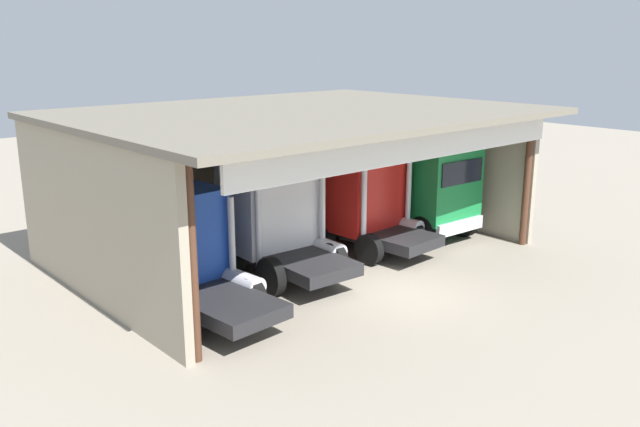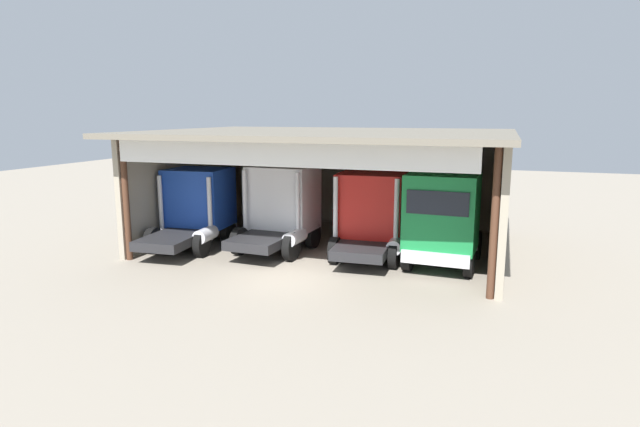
# 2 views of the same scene
# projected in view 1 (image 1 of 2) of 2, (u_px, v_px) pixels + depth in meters

# --- Properties ---
(ground_plane) EXTENTS (80.00, 80.00, 0.00)m
(ground_plane) POSITION_uv_depth(u_px,v_px,m) (399.00, 291.00, 19.24)
(ground_plane) COLOR gray
(ground_plane) RESTS_ON ground
(workshop_shed) EXTENTS (14.43, 11.18, 4.88)m
(workshop_shed) POSITION_uv_depth(u_px,v_px,m) (278.00, 149.00, 22.42)
(workshop_shed) COLOR #9E937F
(workshop_shed) RESTS_ON ground
(truck_blue_right_bay) EXTENTS (2.86, 5.17, 3.26)m
(truck_blue_right_bay) POSITION_uv_depth(u_px,v_px,m) (178.00, 249.00, 17.50)
(truck_blue_right_bay) COLOR #1E47B7
(truck_blue_right_bay) RESTS_ON ground
(truck_white_center_left_bay) EXTENTS (2.82, 4.54, 3.45)m
(truck_white_center_left_bay) POSITION_uv_depth(u_px,v_px,m) (275.00, 217.00, 20.25)
(truck_white_center_left_bay) COLOR white
(truck_white_center_left_bay) RESTS_ON ground
(truck_red_center_right_bay) EXTENTS (2.85, 4.61, 3.31)m
(truck_red_center_right_bay) POSITION_uv_depth(u_px,v_px,m) (361.00, 198.00, 22.79)
(truck_red_center_right_bay) COLOR red
(truck_red_center_right_bay) RESTS_ON ground
(truck_green_left_bay) EXTENTS (2.66, 5.18, 3.51)m
(truck_green_left_bay) POSITION_uv_depth(u_px,v_px,m) (429.00, 189.00, 24.06)
(truck_green_left_bay) COLOR #197F3D
(truck_green_left_bay) RESTS_ON ground
(oil_drum) EXTENTS (0.58, 0.58, 0.88)m
(oil_drum) POSITION_uv_depth(u_px,v_px,m) (213.00, 222.00, 24.79)
(oil_drum) COLOR #B21E19
(oil_drum) RESTS_ON ground
(tool_cart) EXTENTS (0.90, 0.60, 1.00)m
(tool_cart) POSITION_uv_depth(u_px,v_px,m) (244.00, 215.00, 25.63)
(tool_cart) COLOR #1E59A5
(tool_cart) RESTS_ON ground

